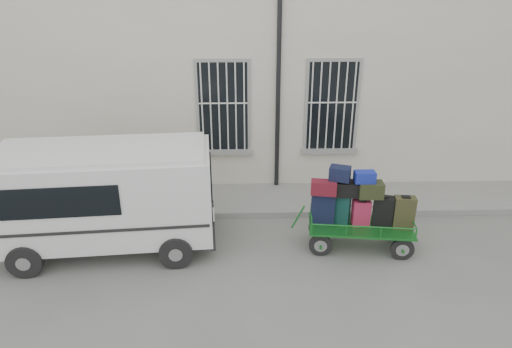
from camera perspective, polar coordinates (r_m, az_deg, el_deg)
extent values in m
plane|color=#60615C|center=(9.58, -1.99, -9.50)|extent=(80.00, 80.00, 0.00)
cube|color=beige|center=(13.73, -2.07, 14.09)|extent=(24.00, 5.00, 6.00)
cylinder|color=black|center=(11.26, 2.80, 11.02)|extent=(0.11, 0.11, 5.60)
cube|color=black|center=(11.43, -4.11, 8.34)|extent=(1.20, 0.08, 2.20)
cube|color=gray|center=(11.76, -3.96, 2.84)|extent=(1.45, 0.22, 0.12)
cube|color=black|center=(11.63, 9.45, 8.34)|extent=(1.20, 0.08, 2.20)
cube|color=gray|center=(11.95, 9.10, 2.94)|extent=(1.45, 0.22, 0.12)
cube|color=gray|center=(11.46, -1.95, -3.23)|extent=(24.00, 1.70, 0.15)
cylinder|color=black|center=(9.38, 8.07, -8.81)|extent=(0.48, 0.11, 0.47)
cylinder|color=gray|center=(9.38, 8.07, -8.81)|extent=(0.27, 0.12, 0.26)
cylinder|color=black|center=(9.99, 7.93, -6.64)|extent=(0.48, 0.11, 0.47)
cylinder|color=gray|center=(9.99, 7.93, -6.64)|extent=(0.27, 0.12, 0.26)
cylinder|color=black|center=(9.61, 17.81, -8.97)|extent=(0.48, 0.11, 0.47)
cylinder|color=gray|center=(9.61, 17.81, -8.97)|extent=(0.27, 0.12, 0.26)
cylinder|color=black|center=(10.21, 17.04, -6.84)|extent=(0.48, 0.11, 0.47)
cylinder|color=gray|center=(10.21, 17.04, -6.84)|extent=(0.27, 0.12, 0.26)
cube|color=#176420|center=(9.62, 12.90, -6.36)|extent=(2.18, 1.19, 0.05)
cylinder|color=#176420|center=(9.46, 5.27, -5.38)|extent=(0.28, 0.07, 0.53)
cube|color=black|center=(9.42, 8.35, -4.12)|extent=(0.48, 0.28, 0.69)
cube|color=black|center=(9.26, 8.48, -2.14)|extent=(0.20, 0.14, 0.03)
cube|color=#0C2B28|center=(9.49, 10.44, -4.23)|extent=(0.45, 0.35, 0.63)
cube|color=black|center=(9.35, 10.59, -2.43)|extent=(0.17, 0.12, 0.03)
cube|color=maroon|center=(9.49, 12.98, -4.77)|extent=(0.35, 0.22, 0.55)
cube|color=black|center=(9.36, 13.14, -3.22)|extent=(0.15, 0.12, 0.03)
cube|color=black|center=(9.56, 15.59, -4.51)|extent=(0.44, 0.32, 0.64)
cube|color=black|center=(9.42, 15.81, -2.72)|extent=(0.17, 0.13, 0.03)
cube|color=#312B18|center=(9.58, 17.99, -4.62)|extent=(0.43, 0.27, 0.68)
cube|color=black|center=(9.43, 18.25, -2.72)|extent=(0.18, 0.13, 0.03)
cube|color=#561126|center=(9.12, 8.47, -1.68)|extent=(0.54, 0.34, 0.28)
cube|color=black|center=(9.28, 11.21, -1.77)|extent=(0.58, 0.38, 0.29)
cube|color=black|center=(9.29, 14.12, -1.91)|extent=(0.49, 0.32, 0.32)
cube|color=black|center=(9.12, 10.45, 0.07)|extent=(0.47, 0.40, 0.28)
cube|color=navy|center=(9.18, 13.44, -0.35)|extent=(0.41, 0.25, 0.22)
cube|color=white|center=(9.59, -18.40, -2.34)|extent=(4.36, 2.16, 1.73)
cube|color=white|center=(9.26, -19.10, 2.71)|extent=(4.15, 2.00, 0.10)
cube|color=black|center=(8.82, -23.40, -3.32)|extent=(2.11, 0.21, 0.60)
cube|color=black|center=(9.24, -5.70, -0.23)|extent=(0.15, 1.34, 0.53)
cube|color=black|center=(9.73, -5.50, -6.20)|extent=(0.24, 1.78, 0.21)
cube|color=white|center=(9.62, -5.32, -5.05)|extent=(0.06, 0.40, 0.12)
cylinder|color=black|center=(9.67, -26.90, -9.68)|extent=(0.67, 0.26, 0.65)
cylinder|color=black|center=(11.11, -24.00, -4.82)|extent=(0.67, 0.26, 0.65)
cylinder|color=black|center=(9.04, -9.99, -9.60)|extent=(0.67, 0.26, 0.65)
cylinder|color=black|center=(10.57, -9.49, -4.42)|extent=(0.67, 0.26, 0.65)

